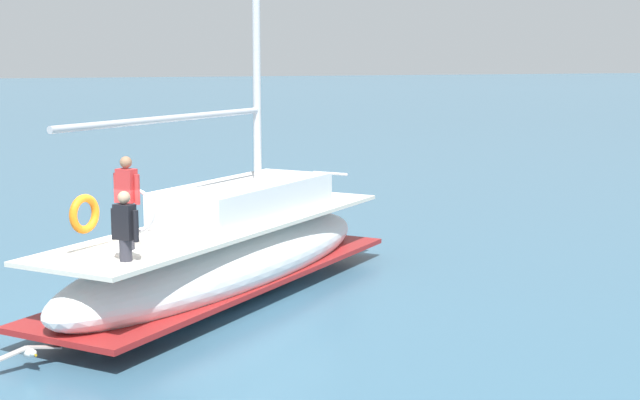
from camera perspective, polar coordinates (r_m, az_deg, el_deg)
name	(u,v)px	position (r m, az deg, el deg)	size (l,w,h in m)	color
ground_plane	(150,317)	(17.00, -10.55, -7.19)	(400.00, 400.00, 0.00)	#38607A
main_sailboat	(228,250)	(18.09, -5.76, -3.12)	(7.92, 8.96, 13.56)	white
seagull	(28,352)	(14.61, -17.73, -9.01)	(0.51, 1.02, 0.17)	silver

